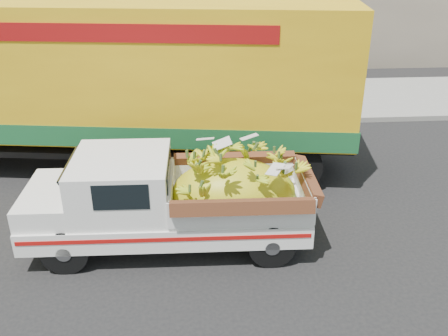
{
  "coord_description": "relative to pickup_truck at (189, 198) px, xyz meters",
  "views": [
    {
      "loc": [
        1.68,
        -6.93,
        5.13
      ],
      "look_at": [
        2.26,
        1.27,
        1.18
      ],
      "focal_mm": 40.0,
      "sensor_mm": 36.0,
      "label": 1
    }
  ],
  "objects": [
    {
      "name": "pickup_truck",
      "position": [
        0.0,
        0.0,
        0.0
      ],
      "size": [
        4.88,
        1.86,
        1.7
      ],
      "rotation": [
        0.0,
        0.0,
        -0.02
      ],
      "color": "black",
      "rests_on": "ground"
    },
    {
      "name": "semi_trailer",
      "position": [
        -2.2,
        3.52,
        1.21
      ],
      "size": [
        12.05,
        4.09,
        3.8
      ],
      "rotation": [
        0.0,
        0.0,
        -0.14
      ],
      "color": "black",
      "rests_on": "ground"
    },
    {
      "name": "ground",
      "position": [
        -1.61,
        -0.69,
        -0.91
      ],
      "size": [
        100.0,
        100.0,
        0.0
      ],
      "primitive_type": "plane",
      "color": "black",
      "rests_on": "ground"
    },
    {
      "name": "curb",
      "position": [
        -1.61,
        5.97,
        -0.84
      ],
      "size": [
        60.0,
        0.25,
        0.15
      ],
      "primitive_type": "cube",
      "color": "gray",
      "rests_on": "ground"
    },
    {
      "name": "sidewalk",
      "position": [
        -1.61,
        8.07,
        -0.84
      ],
      "size": [
        60.0,
        4.0,
        0.14
      ],
      "primitive_type": "cube",
      "color": "gray",
      "rests_on": "ground"
    }
  ]
}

